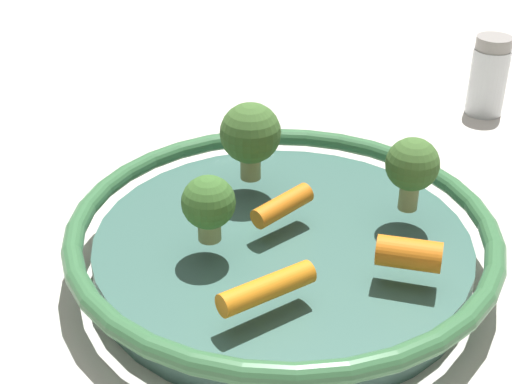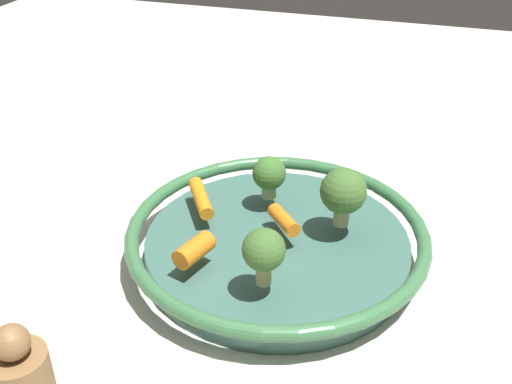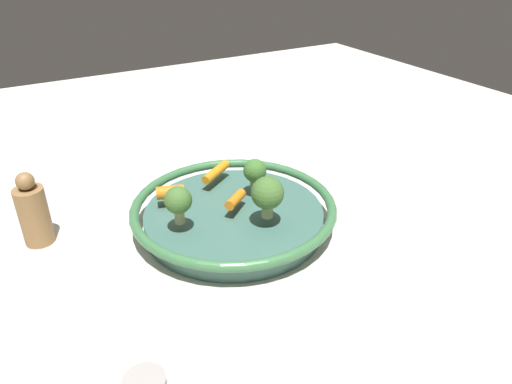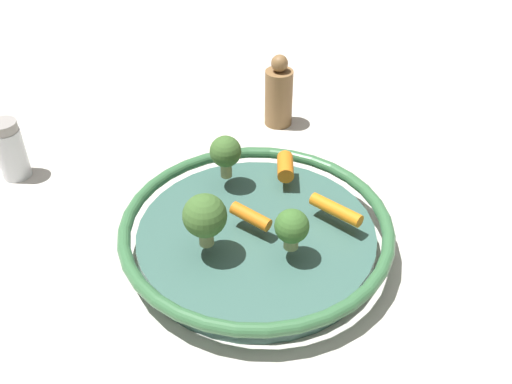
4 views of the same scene
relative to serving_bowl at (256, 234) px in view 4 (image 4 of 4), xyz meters
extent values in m
plane|color=beige|center=(0.00, 0.00, -0.02)|extent=(2.04, 2.04, 0.00)
cylinder|color=#3D665B|center=(0.00, 0.00, -0.01)|extent=(0.29, 0.29, 0.03)
torus|color=#3A7144|center=(0.00, 0.00, 0.01)|extent=(0.33, 0.33, 0.02)
cylinder|color=orange|center=(-0.01, -0.09, 0.03)|extent=(0.07, 0.05, 0.02)
cylinder|color=orange|center=(0.08, -0.06, 0.03)|extent=(0.05, 0.03, 0.02)
cylinder|color=orange|center=(0.00, 0.01, 0.03)|extent=(0.05, 0.05, 0.02)
cylinder|color=tan|center=(0.10, 0.01, 0.03)|extent=(0.01, 0.01, 0.02)
sphere|color=#41692E|center=(0.10, 0.01, 0.06)|extent=(0.04, 0.04, 0.04)
cylinder|color=tan|center=(-0.02, 0.06, 0.03)|extent=(0.02, 0.02, 0.02)
sphere|color=#41692E|center=(-0.02, 0.06, 0.06)|extent=(0.05, 0.05, 0.05)
cylinder|color=tan|center=(-0.05, -0.03, 0.03)|extent=(0.02, 0.02, 0.01)
sphere|color=#3D6D2D|center=(-0.05, -0.03, 0.05)|extent=(0.04, 0.04, 0.04)
cylinder|color=silver|center=(0.24, 0.29, 0.01)|extent=(0.04, 0.04, 0.07)
cylinder|color=#9E9993|center=(0.24, 0.29, 0.06)|extent=(0.04, 0.04, 0.01)
cylinder|color=olive|center=(0.28, -0.11, 0.02)|extent=(0.04, 0.04, 0.09)
sphere|color=olive|center=(0.28, -0.11, 0.08)|extent=(0.03, 0.03, 0.03)
camera|label=1|loc=(-0.03, -0.48, 0.32)|focal=52.71mm
camera|label=2|loc=(0.52, 0.14, 0.39)|focal=42.45mm
camera|label=3|loc=(0.30, 0.58, 0.41)|focal=33.45mm
camera|label=4|loc=(-0.50, 0.14, 0.47)|focal=40.20mm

